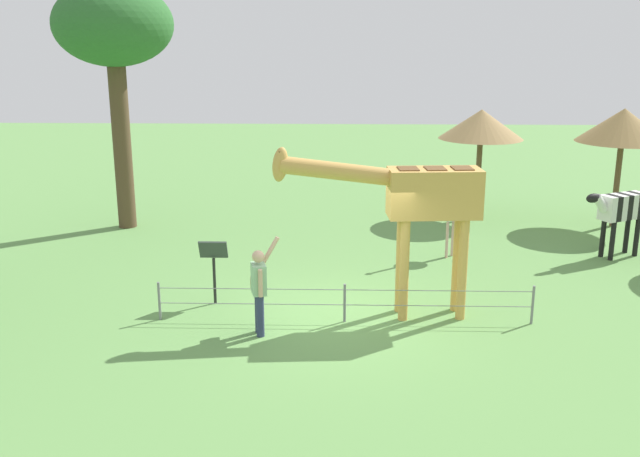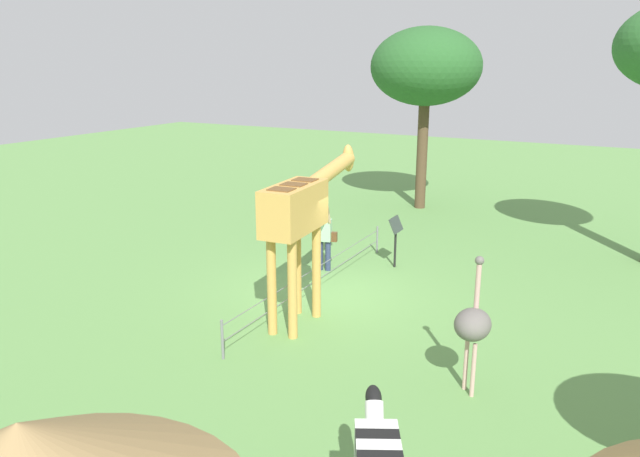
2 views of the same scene
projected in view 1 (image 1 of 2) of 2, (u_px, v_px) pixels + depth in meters
name	position (u px, v px, depth m)	size (l,w,h in m)	color
ground_plane	(344.00, 319.00, 13.65)	(60.00, 60.00, 0.00)	#60934C
giraffe	(416.00, 201.00, 13.25)	(3.89, 0.82, 3.30)	gold
visitor	(259.00, 287.00, 12.75)	(0.56, 0.57, 1.77)	navy
zebra	(621.00, 210.00, 17.14)	(1.75, 1.09, 1.66)	black
ostrich	(451.00, 210.00, 17.13)	(0.70, 0.56, 2.25)	#CC9E93
shade_hut_near	(623.00, 126.00, 19.46)	(2.49, 2.49, 3.29)	brown
shade_hut_far	(481.00, 125.00, 20.41)	(2.40, 2.40, 3.16)	brown
tree_east	(114.00, 30.00, 18.74)	(3.13, 3.13, 6.57)	brown
info_sign	(214.00, 258.00, 14.19)	(0.56, 0.21, 1.32)	black
wire_fence	(345.00, 301.00, 13.42)	(7.05, 0.05, 0.75)	slate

